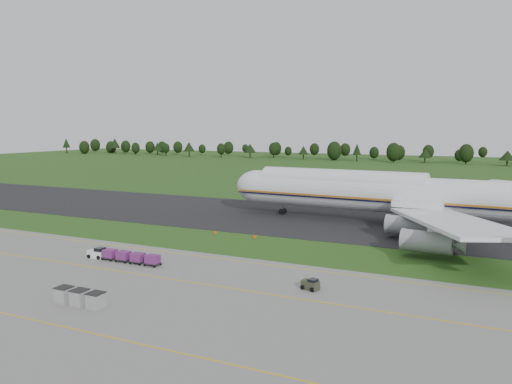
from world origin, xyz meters
The scene contains 10 objects.
ground centered at (0.00, 0.00, 0.00)m, with size 600.00×600.00×0.00m, color #234815.
apron centered at (0.00, -34.00, 0.03)m, with size 300.00×52.00×0.06m, color slate.
taxiway centered at (0.00, 28.00, 0.04)m, with size 300.00×40.00×0.08m, color black.
apron_markings centered at (0.00, -26.98, 0.06)m, with size 300.00×30.20×0.01m.
tree_line centered at (6.34, 221.57, 6.31)m, with size 525.26×22.33×11.96m.
aircraft centered at (23.46, 29.78, 6.47)m, with size 80.49×78.54×22.64m.
baggage_train centered at (-9.19, -17.73, 0.91)m, with size 12.99×1.66×1.60m.
utility_cart centered at (20.89, -18.26, 0.62)m, with size 2.36×1.81×1.15m.
uld_row centered at (-1.32, -34.43, 0.94)m, with size 6.57×1.77×1.75m.
edge_markers centered at (-1.97, 5.30, 0.27)m, with size 8.84×0.30×0.60m.
Camera 1 is at (40.15, -75.71, 20.21)m, focal length 35.00 mm.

